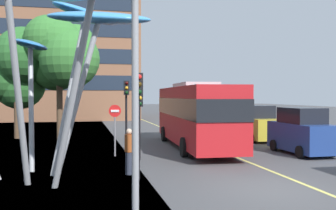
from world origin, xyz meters
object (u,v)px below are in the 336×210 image
at_px(red_bus, 195,112).
at_px(no_entry_sign, 115,122).
at_px(traffic_light_kerb_near, 138,103).
at_px(leaf_sculpture, 28,15).
at_px(traffic_light_kerb_far, 139,109).
at_px(car_parked_far, 256,124).
at_px(pedestrian, 129,151).
at_px(traffic_light_island_mid, 126,100).
at_px(street_lamp, 149,22).
at_px(car_parked_mid, 301,132).

height_order(red_bus, no_entry_sign, red_bus).
distance_m(red_bus, traffic_light_kerb_near, 8.76).
bearing_deg(traffic_light_kerb_near, leaf_sculpture, 173.81).
xyz_separation_m(leaf_sculpture, traffic_light_kerb_far, (4.33, 3.72, -3.32)).
xyz_separation_m(leaf_sculpture, car_parked_far, (13.04, 9.83, -4.61)).
distance_m(car_parked_far, pedestrian, 13.20).
distance_m(traffic_light_island_mid, street_lamp, 11.87).
xyz_separation_m(car_parked_mid, street_lamp, (-9.27, -7.90, 3.75)).
height_order(car_parked_far, pedestrian, car_parked_far).
bearing_deg(car_parked_far, pedestrian, -136.34).
relative_size(traffic_light_kerb_far, car_parked_far, 0.76).
height_order(traffic_light_island_mid, no_entry_sign, traffic_light_island_mid).
relative_size(traffic_light_island_mid, pedestrian, 2.19).
relative_size(traffic_light_island_mid, no_entry_sign, 1.50).
height_order(traffic_light_kerb_near, car_parked_mid, traffic_light_kerb_near).
height_order(traffic_light_island_mid, street_lamp, street_lamp).
bearing_deg(car_parked_mid, traffic_light_island_mid, 156.19).
relative_size(leaf_sculpture, car_parked_mid, 2.47).
relative_size(traffic_light_kerb_near, car_parked_far, 0.88).
xyz_separation_m(traffic_light_kerb_far, traffic_light_island_mid, (-0.15, 3.93, 0.37)).
distance_m(traffic_light_kerb_far, no_entry_sign, 1.90).
relative_size(red_bus, street_lamp, 1.49).
xyz_separation_m(leaf_sculpture, pedestrian, (3.49, 0.72, -4.82)).
bearing_deg(car_parked_far, leaf_sculpture, -142.98).
relative_size(car_parked_mid, street_lamp, 0.54).
xyz_separation_m(street_lamp, no_entry_sign, (-0.09, 9.19, -3.16)).
relative_size(leaf_sculpture, car_parked_far, 2.36).
bearing_deg(traffic_light_kerb_far, leaf_sculpture, -139.31).
height_order(car_parked_mid, no_entry_sign, no_entry_sign).
distance_m(leaf_sculpture, no_entry_sign, 7.35).
bearing_deg(car_parked_mid, red_bus, 144.91).
height_order(leaf_sculpture, pedestrian, leaf_sculpture).
bearing_deg(traffic_light_kerb_far, street_lamp, -96.67).
bearing_deg(red_bus, street_lamp, -112.30).
bearing_deg(leaf_sculpture, traffic_light_island_mid, 61.36).
bearing_deg(red_bus, car_parked_mid, -35.09).
distance_m(traffic_light_kerb_far, pedestrian, 3.47).
bearing_deg(car_parked_far, traffic_light_kerb_far, -144.95).
distance_m(traffic_light_kerb_near, pedestrian, 2.17).
bearing_deg(traffic_light_kerb_near, red_bus, 60.26).
relative_size(leaf_sculpture, street_lamp, 1.33).
bearing_deg(traffic_light_island_mid, street_lamp, -93.69).
distance_m(leaf_sculpture, traffic_light_kerb_far, 6.60).
bearing_deg(traffic_light_island_mid, leaf_sculpture, -118.64).
xyz_separation_m(red_bus, traffic_light_island_mid, (-3.84, 0.47, 0.73)).
bearing_deg(pedestrian, car_parked_mid, 19.04).
bearing_deg(street_lamp, leaf_sculpture, 130.53).
height_order(red_bus, leaf_sculpture, leaf_sculpture).
distance_m(leaf_sculpture, car_parked_mid, 14.06).
bearing_deg(no_entry_sign, traffic_light_kerb_near, -86.39).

